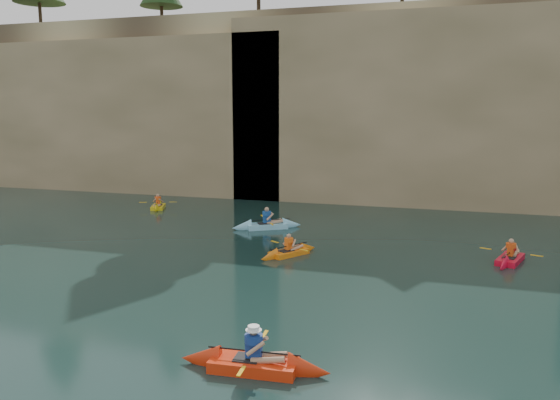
% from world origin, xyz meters
% --- Properties ---
extents(ground, '(160.00, 160.00, 0.00)m').
position_xyz_m(ground, '(0.00, 0.00, 0.00)').
color(ground, black).
rests_on(ground, ground).
extents(cliff, '(70.00, 16.00, 12.00)m').
position_xyz_m(cliff, '(0.00, 30.00, 6.00)').
color(cliff, tan).
rests_on(cliff, ground).
extents(cliff_slab_west, '(26.00, 2.40, 10.56)m').
position_xyz_m(cliff_slab_west, '(-20.00, 22.60, 5.28)').
color(cliff_slab_west, tan).
rests_on(cliff_slab_west, ground).
extents(cliff_slab_center, '(24.00, 2.40, 11.40)m').
position_xyz_m(cliff_slab_center, '(2.00, 22.60, 5.70)').
color(cliff_slab_center, tan).
rests_on(cliff_slab_center, ground).
extents(sea_cave_west, '(4.50, 1.00, 4.00)m').
position_xyz_m(sea_cave_west, '(-18.00, 21.95, 2.00)').
color(sea_cave_west, black).
rests_on(sea_cave_west, ground).
extents(sea_cave_center, '(3.50, 1.00, 3.20)m').
position_xyz_m(sea_cave_center, '(-4.00, 21.95, 1.60)').
color(sea_cave_center, black).
rests_on(sea_cave_center, ground).
extents(main_kayaker, '(3.40, 2.28, 1.25)m').
position_xyz_m(main_kayaker, '(-0.91, 0.24, 0.17)').
color(main_kayaker, red).
rests_on(main_kayaker, ground).
extents(kayaker_orange, '(2.02, 2.71, 1.06)m').
position_xyz_m(kayaker_orange, '(-2.87, 9.54, 0.13)').
color(kayaker_orange, orange).
rests_on(kayaker_orange, ground).
extents(kayaker_red_far, '(2.13, 3.08, 1.11)m').
position_xyz_m(kayaker_red_far, '(5.23, 11.06, 0.14)').
color(kayaker_red_far, red).
rests_on(kayaker_red_far, ground).
extents(kayaker_yellow, '(2.00, 2.63, 1.05)m').
position_xyz_m(kayaker_yellow, '(-12.87, 17.04, 0.13)').
color(kayaker_yellow, yellow).
rests_on(kayaker_yellow, ground).
extents(kayaker_ltblue_mid, '(3.25, 2.42, 1.28)m').
position_xyz_m(kayaker_ltblue_mid, '(-5.24, 13.85, 0.16)').
color(kayaker_ltblue_mid, '#8CD2EA').
rests_on(kayaker_ltblue_mid, ground).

